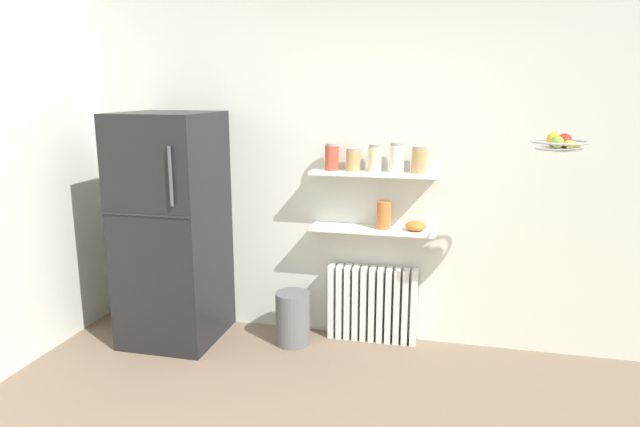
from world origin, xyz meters
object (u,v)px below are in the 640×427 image
Objects in this scene: storage_jar_1 at (353,160)px; vase at (384,215)px; trash_bin at (293,318)px; refrigerator at (172,229)px; shelf_bowl at (416,226)px; storage_jar_3 at (397,158)px; storage_jar_0 at (332,157)px; radiator at (372,304)px; hanging_fruit_basket at (560,142)px; storage_jar_4 at (419,160)px; storage_jar_2 at (375,158)px.

storage_jar_1 is 0.80× the size of vase.
trash_bin is (-0.42, -0.17, -1.19)m from storage_jar_1.
storage_jar_1 is (1.33, 0.25, 0.53)m from refrigerator.
storage_jar_3 is at bearing 180.00° from shelf_bowl.
storage_jar_0 reaches higher than vase.
storage_jar_0 reaches higher than storage_jar_1.
storage_jar_0 is at bearing 180.00° from storage_jar_3.
hanging_fruit_basket is (1.15, -0.48, 1.30)m from radiator.
storage_jar_4 is (0.63, 0.00, -0.00)m from storage_jar_0.
refrigerator is at bearing -169.36° from radiator.
storage_jar_0 is 0.47m from storage_jar_3.
storage_jar_0 is at bearing 180.00° from vase.
storage_jar_4 is (0.47, 0.00, 0.01)m from storage_jar_1.
radiator is 1.16m from storage_jar_0.
storage_jar_0 is 0.49× the size of trash_bin.
radiator is 3.56× the size of storage_jar_4.
refrigerator is 1.81m from shelf_bowl.
hanging_fruit_basket reaches higher than vase.
shelf_bowl is at bearing -180.00° from storage_jar_4.
storage_jar_1 is 0.77× the size of storage_jar_3.
hanging_fruit_basket is at bearing -18.92° from storage_jar_1.
vase is (-0.24, -0.00, -0.41)m from storage_jar_4.
refrigerator reaches higher than shelf_bowl.
storage_jar_1 is at bearing -169.20° from radiator.
storage_jar_2 is at bearing 180.00° from storage_jar_3.
trash_bin is (-0.73, -0.17, -1.21)m from storage_jar_3.
radiator is at bearing 157.42° from hanging_fruit_basket.
hanging_fruit_basket is (1.31, -0.45, 0.19)m from storage_jar_1.
shelf_bowl is (0.31, -0.03, 0.64)m from radiator.
storage_jar_2 is at bearing 180.00° from shelf_bowl.
storage_jar_4 is (1.80, 0.25, 0.54)m from refrigerator.
refrigerator is at bearing -170.92° from vase.
vase is at bearing 9.08° from refrigerator.
radiator is 4.10× the size of storage_jar_1.
shelf_bowl is at bearing 0.00° from storage_jar_1.
storage_jar_1 is 0.50× the size of hanging_fruit_basket.
storage_jar_3 is 1.10m from hanging_fruit_basket.
trash_bin is at bearing 4.75° from refrigerator.
vase is at bearing 0.00° from storage_jar_0.
trash_bin is at bearing -160.45° from radiator.
storage_jar_0 is 0.31m from storage_jar_2.
storage_jar_2 is 0.92× the size of storage_jar_3.
trash_bin is (-0.65, -0.17, -0.79)m from vase.
storage_jar_3 is at bearing -0.00° from storage_jar_2.
vase is (0.07, -0.03, 0.71)m from radiator.
storage_jar_2 reaches higher than shelf_bowl.
storage_jar_4 is 0.58× the size of hanging_fruit_basket.
storage_jar_2 is at bearing 158.71° from hanging_fruit_basket.
hanging_fruit_basket reaches higher than storage_jar_2.
trash_bin is at bearing -164.98° from vase.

